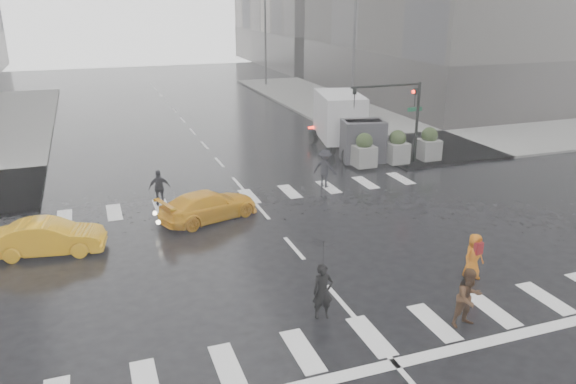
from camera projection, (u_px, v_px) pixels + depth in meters
name	position (u px, v px, depth m)	size (l,w,h in m)	color
ground	(294.00, 248.00, 20.59)	(120.00, 120.00, 0.00)	black
sidewalk_ne	(455.00, 118.00, 42.34)	(35.00, 35.00, 0.15)	slate
road_markings	(294.00, 248.00, 20.59)	(18.00, 48.00, 0.01)	silver
traffic_signal_pole	(402.00, 107.00, 29.52)	(4.45, 0.42, 4.50)	black
street_lamp_near	(352.00, 55.00, 38.42)	(2.15, 0.22, 9.00)	#59595B
street_lamp_far	(264.00, 36.00, 56.19)	(2.15, 0.22, 9.00)	#59595B
planter_west	(364.00, 151.00, 29.79)	(1.10, 1.10, 1.80)	slate
planter_mid	(397.00, 148.00, 30.42)	(1.10, 1.10, 1.80)	slate
planter_east	(429.00, 144.00, 31.06)	(1.10, 1.10, 1.80)	slate
pedestrian_black	(323.00, 267.00, 15.64)	(1.08, 1.10, 2.43)	black
pedestrian_brown	(469.00, 298.00, 15.49)	(0.85, 0.66, 1.74)	#452B18
pedestrian_orange	(474.00, 256.00, 18.14)	(0.83, 0.60, 1.56)	#CB670E
pedestrian_far_a	(160.00, 188.00, 24.56)	(0.94, 0.58, 1.61)	black
pedestrian_far_b	(325.00, 168.00, 26.92)	(1.20, 0.66, 1.86)	black
taxi_mid	(49.00, 237.00, 19.96)	(1.33, 3.81, 1.26)	#F6A60C
taxi_rear	(209.00, 205.00, 23.06)	(1.70, 3.70, 1.22)	#F6A60C
box_truck	(345.00, 123.00, 32.73)	(2.35, 6.27, 3.33)	silver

